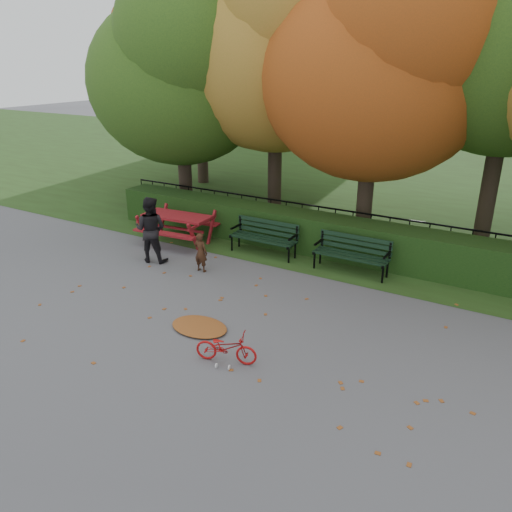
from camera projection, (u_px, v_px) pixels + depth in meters
The scene contains 17 objects.
ground at pixel (229, 326), 9.63m from camera, with size 90.00×90.00×0.00m, color slate.
grass_strip at pixel (412, 181), 20.85m from camera, with size 90.00×90.00×0.00m, color #253B16.
building_left at pixel (332, 13), 31.92m from camera, with size 10.00×7.00×15.00m, color gray.
hedge at pixel (323, 235), 13.05m from camera, with size 13.00×0.90×1.00m, color black.
iron_fence at pixel (335, 225), 13.68m from camera, with size 14.00×0.04×1.02m.
tree_a at pixel (183, 68), 14.86m from camera, with size 5.88×5.60×7.48m.
tree_b at pixel (283, 36), 14.18m from camera, with size 6.72×6.40×8.79m.
tree_c at pixel (387, 57), 12.23m from camera, with size 6.30×6.00×8.00m.
tree_f at pixel (201, 32), 18.27m from camera, with size 6.93×6.60×9.19m.
bench_left at pixel (265, 235), 13.01m from camera, with size 1.80×0.57×0.88m.
bench_right at pixel (352, 251), 11.89m from camera, with size 1.80×0.57×0.88m.
picnic_table at pixel (177, 221), 13.74m from camera, with size 2.01×1.68×0.91m.
leaf_pile at pixel (199, 326), 9.52m from camera, with size 1.16×0.80×0.08m, color brown.
leaf_scatter at pixel (238, 319), 9.87m from camera, with size 9.00×5.70×0.01m, color brown, non-canonical shape.
child at pixel (201, 252), 11.93m from camera, with size 0.35×0.23×0.97m, color #381F12.
adult at pixel (151, 230), 12.41m from camera, with size 0.81×0.63×1.67m, color black.
bicycle at pixel (226, 347), 8.39m from camera, with size 0.37×1.07×0.56m, color #B41010.
Camera 1 is at (4.71, -7.03, 4.82)m, focal length 35.00 mm.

